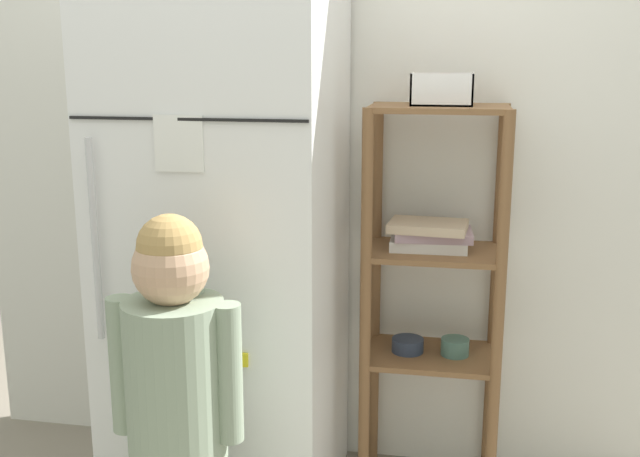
# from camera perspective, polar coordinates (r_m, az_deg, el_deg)

# --- Properties ---
(kitchen_wall_back) EXTENTS (2.65, 0.03, 2.35)m
(kitchen_wall_back) POSITION_cam_1_polar(r_m,az_deg,el_deg) (2.65, 0.59, 6.62)
(kitchen_wall_back) COLOR silver
(kitchen_wall_back) RESTS_ON ground
(refrigerator) EXTENTS (0.67, 0.70, 1.85)m
(refrigerator) POSITION_cam_1_polar(r_m,az_deg,el_deg) (2.40, -6.93, -0.18)
(refrigerator) COLOR white
(refrigerator) RESTS_ON ground
(child_standing) EXTENTS (0.35, 0.26, 1.09)m
(child_standing) POSITION_cam_1_polar(r_m,az_deg,el_deg) (1.99, -10.81, -11.13)
(child_standing) COLOR #38522E
(child_standing) RESTS_ON ground
(pantry_shelf_unit) EXTENTS (0.45, 0.32, 1.31)m
(pantry_shelf_unit) POSITION_cam_1_polar(r_m,az_deg,el_deg) (2.51, 8.50, -3.09)
(pantry_shelf_unit) COLOR brown
(pantry_shelf_unit) RESTS_ON ground
(fruit_bin) EXTENTS (0.19, 0.16, 0.10)m
(fruit_bin) POSITION_cam_1_polar(r_m,az_deg,el_deg) (2.41, 9.19, 10.08)
(fruit_bin) COLOR white
(fruit_bin) RESTS_ON pantry_shelf_unit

